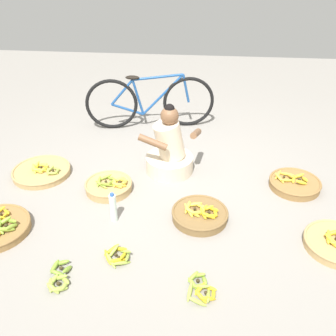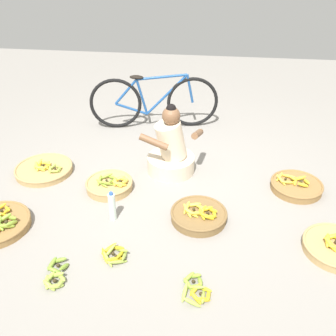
# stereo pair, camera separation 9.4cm
# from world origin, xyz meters

# --- Properties ---
(ground_plane) EXTENTS (10.00, 10.00, 0.00)m
(ground_plane) POSITION_xyz_m (0.00, 0.00, 0.00)
(ground_plane) COLOR gray
(vendor_woman_front) EXTENTS (0.64, 0.52, 0.79)m
(vendor_woman_front) POSITION_xyz_m (-0.03, 0.30, 0.25)
(vendor_woman_front) COLOR beige
(vendor_woman_front) RESTS_ON ground
(bicycle_leaning) EXTENTS (1.68, 0.35, 0.73)m
(bicycle_leaning) POSITION_xyz_m (-0.39, 1.39, 0.36)
(bicycle_leaning) COLOR black
(bicycle_leaning) RESTS_ON ground
(banana_basket_back_center) EXTENTS (0.55, 0.55, 0.15)m
(banana_basket_back_center) POSITION_xyz_m (1.48, -0.76, 0.05)
(banana_basket_back_center) COLOR tan
(banana_basket_back_center) RESTS_ON ground
(banana_basket_front_left) EXTENTS (0.53, 0.53, 0.15)m
(banana_basket_front_left) POSITION_xyz_m (1.29, 0.10, 0.05)
(banana_basket_front_left) COLOR olive
(banana_basket_front_left) RESTS_ON ground
(banana_basket_near_vendor) EXTENTS (0.52, 0.52, 0.16)m
(banana_basket_near_vendor) POSITION_xyz_m (0.32, -0.50, 0.05)
(banana_basket_near_vendor) COLOR brown
(banana_basket_near_vendor) RESTS_ON ground
(banana_basket_back_left) EXTENTS (0.62, 0.62, 0.14)m
(banana_basket_back_left) POSITION_xyz_m (-1.42, 0.09, 0.04)
(banana_basket_back_left) COLOR tan
(banana_basket_back_left) RESTS_ON ground
(banana_basket_front_right) EXTENTS (0.48, 0.48, 0.16)m
(banana_basket_front_right) POSITION_xyz_m (-0.61, -0.13, 0.06)
(banana_basket_front_right) COLOR tan
(banana_basket_front_right) RESTS_ON ground
(loose_bananas_front_center) EXTENTS (0.25, 0.25, 0.09)m
(loose_bananas_front_center) POSITION_xyz_m (-0.33, -1.06, 0.03)
(loose_bananas_front_center) COLOR #9EB747
(loose_bananas_front_center) RESTS_ON ground
(loose_bananas_mid_left) EXTENTS (0.21, 0.33, 0.08)m
(loose_bananas_mid_left) POSITION_xyz_m (-0.72, -1.33, 0.03)
(loose_bananas_mid_left) COLOR olive
(loose_bananas_mid_left) RESTS_ON ground
(loose_bananas_near_bicycle) EXTENTS (0.24, 0.31, 0.08)m
(loose_bananas_near_bicycle) POSITION_xyz_m (0.35, -1.32, 0.03)
(loose_bananas_near_bicycle) COLOR gold
(loose_bananas_near_bicycle) RESTS_ON ground
(water_bottle) EXTENTS (0.07, 0.07, 0.30)m
(water_bottle) POSITION_xyz_m (-0.46, -0.59, 0.14)
(water_bottle) COLOR silver
(water_bottle) RESTS_ON ground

